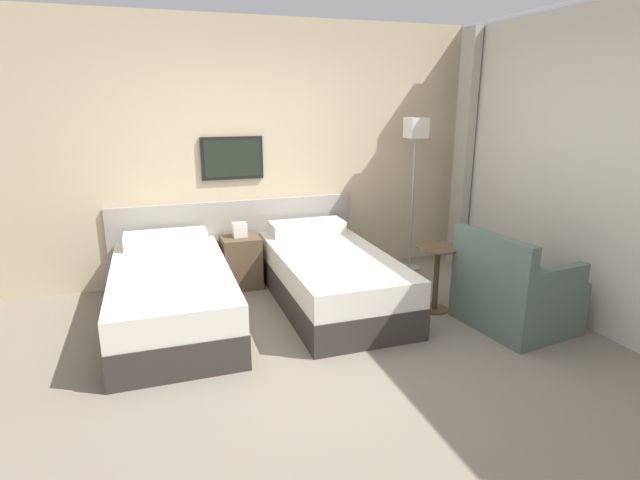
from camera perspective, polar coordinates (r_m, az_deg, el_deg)
name	(u,v)px	position (r m, az deg, el deg)	size (l,w,h in m)	color
ground_plane	(321,361)	(3.85, 0.07, -13.66)	(16.00, 16.00, 0.00)	slate
wall_headboard	(256,157)	(5.40, -7.29, 9.36)	(10.00, 0.10, 2.70)	#C6B28E
wall_window	(607,171)	(4.66, 29.98, 6.89)	(0.21, 4.56, 2.70)	white
bed_near_door	(172,295)	(4.53, -16.55, -6.01)	(0.98, 1.99, 0.64)	#332D28
bed_near_window	(330,276)	(4.77, 1.16, -4.19)	(0.98, 1.99, 0.64)	#332D28
nightstand	(241,260)	(5.27, -9.02, -2.28)	(0.38, 0.42, 0.68)	brown
floor_lamp	(415,148)	(5.62, 10.81, 10.31)	(0.24, 0.24, 1.71)	#9E9993
side_table	(437,267)	(4.67, 13.22, -3.02)	(0.39, 0.39, 0.62)	brown
armchair	(514,294)	(4.59, 21.28, -5.80)	(0.84, 0.92, 0.85)	#4C6056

